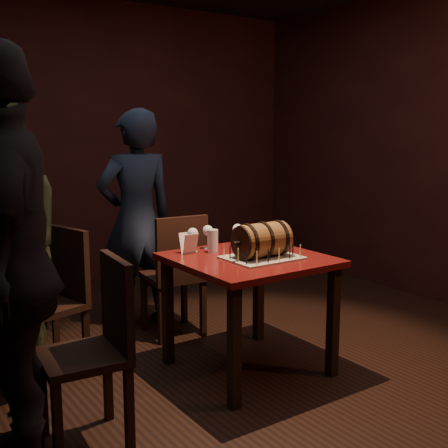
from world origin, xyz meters
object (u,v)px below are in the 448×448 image
at_px(pub_table, 248,274).
at_px(wine_glass_mid, 208,232).
at_px(barrel_cake, 262,240).
at_px(wine_glass_left, 193,234).
at_px(chair_back, 177,269).
at_px(chair_left_front, 98,340).
at_px(chair_left_rear, 56,293).
at_px(wine_glass_right, 238,230).
at_px(person_left_front, 7,269).
at_px(person_back, 136,219).
at_px(pint_of_ale, 213,241).

xyz_separation_m(pub_table, wine_glass_mid, (-0.08, 0.35, 0.23)).
relative_size(pub_table, barrel_cake, 2.32).
distance_m(barrel_cake, wine_glass_left, 0.48).
xyz_separation_m(chair_back, chair_left_front, (-1.02, -1.02, 0.00)).
xyz_separation_m(chair_left_rear, chair_left_front, (-0.09, -0.92, 0.00)).
bearing_deg(chair_left_front, pub_table, 12.98).
height_order(wine_glass_right, chair_left_rear, chair_left_rear).
distance_m(chair_left_rear, person_left_front, 1.19).
distance_m(barrel_cake, chair_back, 0.93).
relative_size(pub_table, person_back, 0.53).
distance_m(barrel_cake, pint_of_ale, 0.36).
relative_size(pint_of_ale, chair_back, 0.16).
bearing_deg(chair_left_rear, pub_table, -32.77).
xyz_separation_m(barrel_cake, chair_left_front, (-1.15, -0.17, -0.35)).
xyz_separation_m(pub_table, chair_left_rear, (-1.02, 0.66, -0.12)).
height_order(barrel_cake, wine_glass_mid, barrel_cake).
xyz_separation_m(wine_glass_mid, pint_of_ale, (-0.03, -0.11, -0.04)).
bearing_deg(chair_left_front, chair_back, 44.88).
bearing_deg(chair_left_front, chair_left_rear, 84.52).
xyz_separation_m(wine_glass_left, person_back, (0.01, 0.87, -0.02)).
xyz_separation_m(person_back, person_left_front, (-1.33, -1.52, 0.10)).
relative_size(pub_table, chair_left_rear, 0.97).
height_order(wine_glass_mid, pint_of_ale, wine_glass_mid).
relative_size(pint_of_ale, person_back, 0.09).
relative_size(wine_glass_left, wine_glass_mid, 1.00).
xyz_separation_m(pub_table, pint_of_ale, (-0.11, 0.24, 0.18)).
distance_m(pub_table, chair_left_rear, 1.22).
distance_m(chair_left_rear, chair_left_front, 0.92).
height_order(wine_glass_mid, person_back, person_back).
bearing_deg(chair_left_rear, chair_back, 6.16).
distance_m(wine_glass_mid, wine_glass_right, 0.21).
relative_size(wine_glass_right, person_left_front, 0.08).
xyz_separation_m(chair_back, person_left_front, (-1.44, -1.09, 0.43)).
bearing_deg(chair_back, barrel_cake, -81.45).
xyz_separation_m(wine_glass_mid, person_left_front, (-1.45, -0.68, 0.09)).
xyz_separation_m(chair_left_front, person_left_front, (-0.42, -0.07, 0.43)).
height_order(pint_of_ale, chair_left_rear, chair_left_rear).
relative_size(chair_back, person_back, 0.55).
relative_size(barrel_cake, person_left_front, 0.20).
distance_m(wine_glass_left, wine_glass_mid, 0.14).
xyz_separation_m(wine_glass_right, person_back, (-0.32, 0.91, -0.02)).
distance_m(barrel_cake, person_left_front, 1.59).
bearing_deg(chair_left_rear, person_back, 32.90).
bearing_deg(person_left_front, pint_of_ale, 130.69).
distance_m(barrel_cake, person_back, 1.30).
bearing_deg(pint_of_ale, chair_left_rear, 155.18).
height_order(pub_table, wine_glass_left, wine_glass_left).
relative_size(wine_glass_right, chair_back, 0.17).
height_order(barrel_cake, chair_back, barrel_cake).
relative_size(pub_table, wine_glass_left, 5.59).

